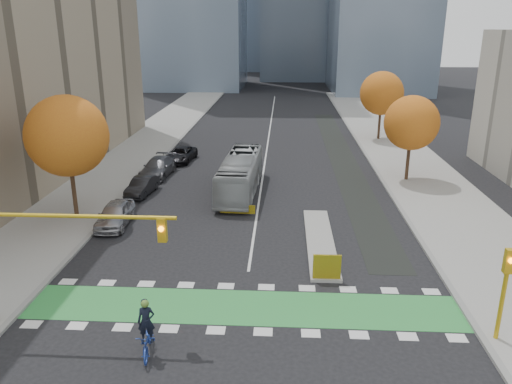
# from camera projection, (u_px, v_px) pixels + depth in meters

# --- Properties ---
(ground) EXTENTS (300.00, 300.00, 0.00)m
(ground) POSITION_uv_depth(u_px,v_px,m) (240.00, 326.00, 21.40)
(ground) COLOR black
(ground) RESTS_ON ground
(sidewalk_west) EXTENTS (7.00, 120.00, 0.15)m
(sidewalk_west) POSITION_uv_depth(u_px,v_px,m) (98.00, 182.00, 41.04)
(sidewalk_west) COLOR gray
(sidewalk_west) RESTS_ON ground
(sidewalk_east) EXTENTS (7.00, 120.00, 0.15)m
(sidewalk_east) POSITION_uv_depth(u_px,v_px,m) (431.00, 187.00, 39.62)
(sidewalk_east) COLOR gray
(sidewalk_east) RESTS_ON ground
(curb_west) EXTENTS (0.30, 120.00, 0.16)m
(curb_west) POSITION_uv_depth(u_px,v_px,m) (140.00, 183.00, 40.86)
(curb_west) COLOR gray
(curb_west) RESTS_ON ground
(curb_east) EXTENTS (0.30, 120.00, 0.16)m
(curb_east) POSITION_uv_depth(u_px,v_px,m) (386.00, 187.00, 39.80)
(curb_east) COLOR gray
(curb_east) RESTS_ON ground
(bike_crossing) EXTENTS (20.00, 3.00, 0.01)m
(bike_crossing) POSITION_uv_depth(u_px,v_px,m) (243.00, 307.00, 22.82)
(bike_crossing) COLOR green
(bike_crossing) RESTS_ON ground
(centre_line) EXTENTS (0.15, 70.00, 0.01)m
(centre_line) POSITION_uv_depth(u_px,v_px,m) (269.00, 135.00, 59.31)
(centre_line) COLOR silver
(centre_line) RESTS_ON ground
(bike_lane_paint) EXTENTS (2.50, 50.00, 0.01)m
(bike_lane_paint) POSITION_uv_depth(u_px,v_px,m) (341.00, 156.00, 49.44)
(bike_lane_paint) COLOR black
(bike_lane_paint) RESTS_ON ground
(median_island) EXTENTS (1.60, 10.00, 0.16)m
(median_island) POSITION_uv_depth(u_px,v_px,m) (320.00, 241.00, 29.69)
(median_island) COLOR gray
(median_island) RESTS_ON ground
(hazard_board) EXTENTS (1.40, 0.12, 1.30)m
(hazard_board) POSITION_uv_depth(u_px,v_px,m) (327.00, 267.00, 24.91)
(hazard_board) COLOR yellow
(hazard_board) RESTS_ON median_island
(tree_west) EXTENTS (5.20, 5.20, 8.22)m
(tree_west) POSITION_uv_depth(u_px,v_px,m) (67.00, 136.00, 31.64)
(tree_west) COLOR #332114
(tree_west) RESTS_ON ground
(tree_east_near) EXTENTS (4.40, 4.40, 7.08)m
(tree_east_near) POSITION_uv_depth(u_px,v_px,m) (412.00, 123.00, 40.09)
(tree_east_near) COLOR #332114
(tree_east_near) RESTS_ON ground
(tree_east_far) EXTENTS (4.80, 4.80, 7.65)m
(tree_east_far) POSITION_uv_depth(u_px,v_px,m) (382.00, 93.00, 55.11)
(tree_east_far) COLOR #332114
(tree_east_far) RESTS_ON ground
(traffic_signal_west) EXTENTS (8.53, 0.56, 5.20)m
(traffic_signal_west) POSITION_uv_depth(u_px,v_px,m) (42.00, 240.00, 20.06)
(traffic_signal_west) COLOR #BF9914
(traffic_signal_west) RESTS_ON ground
(traffic_signal_east) EXTENTS (0.35, 0.43, 4.10)m
(traffic_signal_east) POSITION_uv_depth(u_px,v_px,m) (506.00, 281.00, 19.50)
(traffic_signal_east) COLOR #BF9914
(traffic_signal_east) RESTS_ON ground
(cyclist) EXTENTS (1.00, 2.13, 2.36)m
(cyclist) POSITION_uv_depth(u_px,v_px,m) (147.00, 336.00, 19.36)
(cyclist) COLOR #213B97
(cyclist) RESTS_ON ground
(bus) EXTENTS (2.93, 10.59, 2.92)m
(bus) POSITION_uv_depth(u_px,v_px,m) (240.00, 174.00, 38.29)
(bus) COLOR #9EA3A5
(bus) RESTS_ON ground
(parked_car_a) EXTENTS (1.91, 4.51, 1.52)m
(parked_car_a) POSITION_uv_depth(u_px,v_px,m) (115.00, 214.00, 32.01)
(parked_car_a) COLOR #AAAAB0
(parked_car_a) RESTS_ON ground
(parked_car_b) EXTENTS (1.86, 4.17, 1.33)m
(parked_car_b) POSITION_uv_depth(u_px,v_px,m) (142.00, 186.00, 38.03)
(parked_car_b) COLOR black
(parked_car_b) RESTS_ON ground
(parked_car_c) EXTENTS (2.53, 5.42, 1.53)m
(parked_car_c) POSITION_uv_depth(u_px,v_px,m) (158.00, 167.00, 42.74)
(parked_car_c) COLOR #55545A
(parked_car_c) RESTS_ON ground
(parked_car_d) EXTENTS (2.68, 4.98, 1.33)m
(parked_car_d) POSITION_uv_depth(u_px,v_px,m) (181.00, 155.00, 47.46)
(parked_car_d) COLOR black
(parked_car_d) RESTS_ON ground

